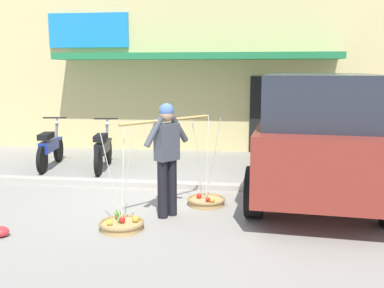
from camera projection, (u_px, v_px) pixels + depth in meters
ground_plane at (150, 198)px, 7.60m from camera, size 90.00×90.00×0.00m
sidewalk_curb at (159, 184)px, 8.27m from camera, size 20.00×0.24×0.10m
fruit_vendor at (167, 152)px, 6.48m from camera, size 1.07×1.31×1.70m
fruit_basket_left_side at (122, 224)px, 6.08m from camera, size 0.62×0.62×1.45m
fruit_basket_right_side at (206, 200)px, 7.18m from camera, size 0.62×0.62×1.45m
motorcycle_nearest_shop at (50, 148)px, 9.86m from camera, size 0.54×1.81×1.09m
motorcycle_second_in_row at (103, 149)px, 9.66m from camera, size 0.54×1.81×1.09m
parked_truck at (318, 131)px, 7.60m from camera, size 2.46×4.94×2.10m
storefront_building at (207, 72)px, 14.07m from camera, size 13.00×6.00×4.20m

